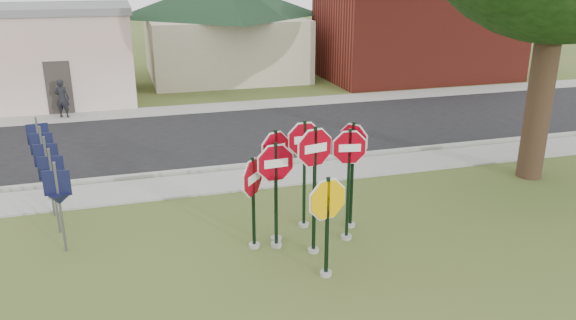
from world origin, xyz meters
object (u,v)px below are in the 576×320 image
object	(u,v)px
stop_sign_center	(315,171)
stop_sign_yellow	(327,215)
stop_sign_left	(276,181)
pedestrian	(62,98)

from	to	relation	value
stop_sign_center	stop_sign_yellow	size ratio (longest dim) A/B	1.32
stop_sign_left	pedestrian	xyz separation A→B (m)	(-5.22, 12.93, -0.70)
stop_sign_yellow	pedestrian	world-z (taller)	stop_sign_yellow
stop_sign_center	stop_sign_yellow	xyz separation A→B (m)	(-0.08, -0.97, -0.53)
stop_sign_center	stop_sign_left	world-z (taller)	stop_sign_center
stop_sign_center	stop_sign_yellow	distance (m)	1.11
stop_sign_center	pedestrian	distance (m)	14.67
stop_sign_yellow	pedestrian	bearing A→B (deg)	112.11
stop_sign_center	stop_sign_yellow	world-z (taller)	stop_sign_center
stop_sign_left	pedestrian	size ratio (longest dim) A/B	1.61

